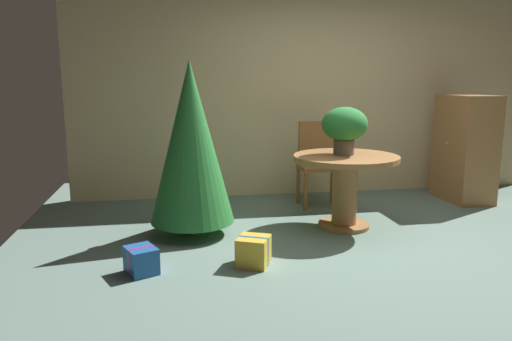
{
  "coord_description": "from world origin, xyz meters",
  "views": [
    {
      "loc": [
        -1.77,
        -3.82,
        1.46
      ],
      "look_at": [
        -1.04,
        0.39,
        0.65
      ],
      "focal_mm": 34.19,
      "sensor_mm": 36.0,
      "label": 1
    }
  ],
  "objects": [
    {
      "name": "gift_box_blue",
      "position": [
        -2.03,
        -0.21,
        0.1
      ],
      "size": [
        0.29,
        0.31,
        0.2
      ],
      "color": "#1E569E",
      "rests_on": "ground_plane"
    },
    {
      "name": "wooden_cabinet",
      "position": [
        1.7,
        1.48,
        0.64
      ],
      "size": [
        0.48,
        0.74,
        1.27
      ],
      "color": "#9E6B3D",
      "rests_on": "ground_plane"
    },
    {
      "name": "wooden_chair_far",
      "position": [
        -0.11,
        1.57,
        0.55
      ],
      "size": [
        0.47,
        0.38,
        0.97
      ],
      "color": "brown",
      "rests_on": "ground_plane"
    },
    {
      "name": "round_dining_table",
      "position": [
        -0.11,
        0.65,
        0.5
      ],
      "size": [
        1.03,
        1.03,
        0.73
      ],
      "color": "#9E6B3D",
      "rests_on": "ground_plane"
    },
    {
      "name": "flower_vase",
      "position": [
        -0.11,
        0.7,
        1.01
      ],
      "size": [
        0.45,
        0.45,
        0.47
      ],
      "color": "#665B51",
      "rests_on": "round_dining_table"
    },
    {
      "name": "holiday_tree",
      "position": [
        -1.6,
        0.69,
        0.88
      ],
      "size": [
        0.79,
        0.79,
        1.64
      ],
      "color": "brown",
      "rests_on": "ground_plane"
    },
    {
      "name": "gift_box_gold",
      "position": [
        -1.16,
        -0.19,
        0.11
      ],
      "size": [
        0.32,
        0.32,
        0.23
      ],
      "color": "gold",
      "rests_on": "ground_plane"
    },
    {
      "name": "ground_plane",
      "position": [
        0.0,
        0.0,
        0.0
      ],
      "size": [
        6.6,
        6.6,
        0.0
      ],
      "primitive_type": "plane",
      "color": "slate"
    },
    {
      "name": "back_wall_panel",
      "position": [
        0.0,
        2.2,
        1.3
      ],
      "size": [
        6.0,
        0.1,
        2.6
      ],
      "primitive_type": "cube",
      "color": "beige",
      "rests_on": "ground_plane"
    }
  ]
}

